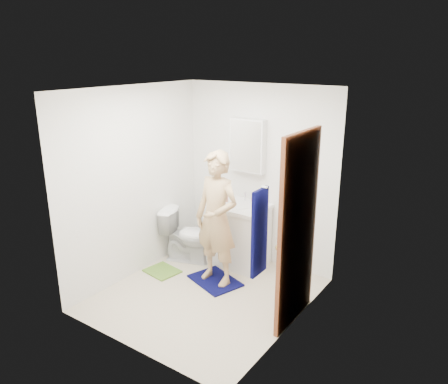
% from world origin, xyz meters
% --- Properties ---
extents(floor, '(2.20, 2.40, 0.02)m').
position_xyz_m(floor, '(0.00, 0.00, -0.01)').
color(floor, beige).
rests_on(floor, ground).
extents(ceiling, '(2.20, 2.40, 0.02)m').
position_xyz_m(ceiling, '(0.00, 0.00, 2.41)').
color(ceiling, white).
rests_on(ceiling, ground).
extents(wall_back, '(2.20, 0.02, 2.40)m').
position_xyz_m(wall_back, '(0.00, 1.21, 1.20)').
color(wall_back, white).
rests_on(wall_back, ground).
extents(wall_front, '(2.20, 0.02, 2.40)m').
position_xyz_m(wall_front, '(0.00, -1.21, 1.20)').
color(wall_front, white).
rests_on(wall_front, ground).
extents(wall_left, '(0.02, 2.40, 2.40)m').
position_xyz_m(wall_left, '(-1.11, 0.00, 1.20)').
color(wall_left, white).
rests_on(wall_left, ground).
extents(wall_right, '(0.02, 2.40, 2.40)m').
position_xyz_m(wall_right, '(1.11, 0.00, 1.20)').
color(wall_right, white).
rests_on(wall_right, ground).
extents(vanity_cabinet, '(0.75, 0.55, 0.80)m').
position_xyz_m(vanity_cabinet, '(-0.15, 0.91, 0.40)').
color(vanity_cabinet, white).
rests_on(vanity_cabinet, floor).
extents(countertop, '(0.79, 0.59, 0.05)m').
position_xyz_m(countertop, '(-0.15, 0.91, 0.83)').
color(countertop, white).
rests_on(countertop, vanity_cabinet).
extents(sink_basin, '(0.40, 0.40, 0.03)m').
position_xyz_m(sink_basin, '(-0.15, 0.91, 0.84)').
color(sink_basin, white).
rests_on(sink_basin, countertop).
extents(faucet, '(0.03, 0.03, 0.12)m').
position_xyz_m(faucet, '(-0.15, 1.09, 0.91)').
color(faucet, silver).
rests_on(faucet, countertop).
extents(medicine_cabinet, '(0.50, 0.12, 0.70)m').
position_xyz_m(medicine_cabinet, '(-0.15, 1.14, 1.60)').
color(medicine_cabinet, white).
rests_on(medicine_cabinet, wall_back).
extents(mirror_panel, '(0.46, 0.01, 0.66)m').
position_xyz_m(mirror_panel, '(-0.15, 1.08, 1.60)').
color(mirror_panel, white).
rests_on(mirror_panel, wall_back).
extents(door, '(0.05, 0.80, 2.05)m').
position_xyz_m(door, '(1.07, 0.15, 1.02)').
color(door, brown).
rests_on(door, ground).
extents(door_knob, '(0.07, 0.07, 0.07)m').
position_xyz_m(door_knob, '(1.03, -0.17, 0.95)').
color(door_knob, gold).
rests_on(door_knob, door).
extents(towel, '(0.03, 0.24, 0.80)m').
position_xyz_m(towel, '(1.03, -0.57, 1.25)').
color(towel, '#06073D').
rests_on(towel, wall_right).
extents(towel_hook, '(0.06, 0.02, 0.02)m').
position_xyz_m(towel_hook, '(1.07, -0.57, 1.67)').
color(towel_hook, silver).
rests_on(towel_hook, wall_right).
extents(toilet, '(0.82, 0.62, 0.74)m').
position_xyz_m(toilet, '(-0.75, 0.61, 0.37)').
color(toilet, white).
rests_on(toilet, floor).
extents(bath_mat, '(0.75, 0.64, 0.02)m').
position_xyz_m(bath_mat, '(-0.10, 0.32, 0.01)').
color(bath_mat, '#06073D').
rests_on(bath_mat, floor).
extents(green_rug, '(0.46, 0.41, 0.02)m').
position_xyz_m(green_rug, '(-0.82, 0.13, 0.01)').
color(green_rug, olive).
rests_on(green_rug, floor).
extents(soap_dispenser, '(0.10, 0.10, 0.20)m').
position_xyz_m(soap_dispenser, '(-0.36, 0.89, 0.95)').
color(soap_dispenser, '#B97156').
rests_on(soap_dispenser, countertop).
extents(toothbrush_cup, '(0.15, 0.15, 0.10)m').
position_xyz_m(toothbrush_cup, '(0.04, 1.05, 0.90)').
color(toothbrush_cup, '#97469A').
rests_on(toothbrush_cup, countertop).
extents(man, '(0.64, 0.45, 1.66)m').
position_xyz_m(man, '(-0.07, 0.33, 0.85)').
color(man, tan).
rests_on(man, bath_mat).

